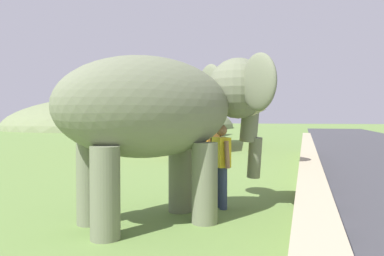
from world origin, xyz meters
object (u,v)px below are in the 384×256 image
(elephant, at_px, (167,110))
(bus_orange, at_px, (196,113))
(cow_near, at_px, (186,140))
(bus_white, at_px, (196,115))
(person_handler, at_px, (221,161))

(elephant, distance_m, bus_orange, 16.57)
(cow_near, bearing_deg, bus_white, 15.21)
(bus_orange, bearing_deg, cow_near, -166.79)
(bus_white, bearing_deg, person_handler, -162.62)
(person_handler, distance_m, cow_near, 7.95)
(elephant, bearing_deg, bus_orange, 14.49)
(elephant, xyz_separation_m, bus_white, (27.46, 7.53, 0.17))
(cow_near, bearing_deg, bus_orange, 13.21)
(person_handler, relative_size, bus_white, 0.19)
(bus_orange, bearing_deg, person_handler, -161.97)
(elephant, height_order, bus_orange, bus_orange)
(cow_near, bearing_deg, person_handler, -157.25)
(elephant, bearing_deg, person_handler, -31.70)
(elephant, height_order, person_handler, elephant)
(person_handler, xyz_separation_m, bus_white, (26.32, 8.24, 1.15))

